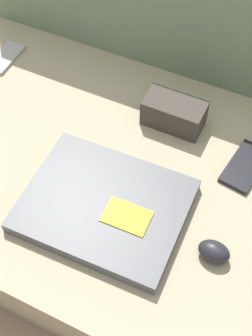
# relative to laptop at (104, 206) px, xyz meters

# --- Properties ---
(ground_plane) EXTENTS (8.00, 8.00, 0.00)m
(ground_plane) POSITION_rel_laptop_xyz_m (0.00, 0.10, -0.14)
(ground_plane) COLOR #7A6651
(couch_seat) EXTENTS (1.13, 0.66, 0.13)m
(couch_seat) POSITION_rel_laptop_xyz_m (0.00, 0.10, -0.08)
(couch_seat) COLOR gray
(couch_seat) RESTS_ON ground_plane
(couch_backrest) EXTENTS (1.13, 0.20, 0.46)m
(couch_backrest) POSITION_rel_laptop_xyz_m (0.00, 0.53, 0.09)
(couch_backrest) COLOR #60755B
(couch_backrest) RESTS_ON ground_plane
(laptop) EXTENTS (0.33, 0.26, 0.03)m
(laptop) POSITION_rel_laptop_xyz_m (0.00, 0.00, 0.00)
(laptop) COLOR #47474C
(laptop) RESTS_ON couch_seat
(computer_mouse) EXTENTS (0.06, 0.04, 0.04)m
(computer_mouse) POSITION_rel_laptop_xyz_m (0.23, -0.00, 0.01)
(computer_mouse) COLOR black
(computer_mouse) RESTS_ON couch_seat
(phone_black) EXTENTS (0.08, 0.14, 0.01)m
(phone_black) POSITION_rel_laptop_xyz_m (0.22, 0.22, -0.01)
(phone_black) COLOR black
(phone_black) RESTS_ON couch_seat
(phone_small) EXTENTS (0.06, 0.12, 0.01)m
(phone_small) POSITION_rel_laptop_xyz_m (-0.44, 0.29, -0.01)
(phone_small) COLOR #99999E
(phone_small) RESTS_ON couch_seat
(camera_pouch) EXTENTS (0.14, 0.07, 0.07)m
(camera_pouch) POSITION_rel_laptop_xyz_m (0.04, 0.27, 0.02)
(camera_pouch) COLOR #38332D
(camera_pouch) RESTS_ON couch_seat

